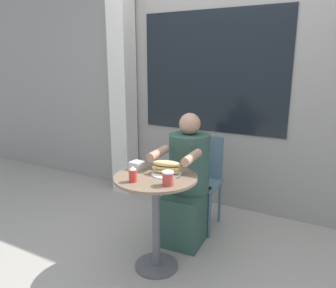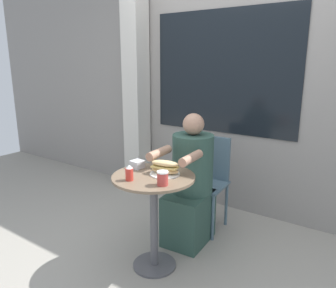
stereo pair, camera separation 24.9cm
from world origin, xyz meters
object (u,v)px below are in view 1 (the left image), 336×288
Objects in this scene: drink_cup at (168,178)px; sandwich_on_plate at (167,168)px; cafe_table at (156,203)px; seated_diner at (187,187)px; diner_chair at (202,172)px; condiment_bottle at (133,174)px.

sandwich_on_plate is at bearing 121.30° from drink_cup.
seated_diner reaches higher than cafe_table.
sandwich_on_plate is at bearing 52.98° from cafe_table.
diner_chair is (0.01, 0.84, -0.02)m from cafe_table.
condiment_bottle reaches higher than cafe_table.
seated_diner is at bearing 94.09° from sandwich_on_plate.
diner_chair is 1.01m from drink_cup.
cafe_table is 0.50m from seated_diner.
seated_diner is 5.07× the size of sandwich_on_plate.
diner_chair is 0.76× the size of seated_diner.
seated_diner is (0.01, -0.35, -0.03)m from diner_chair.
seated_diner reaches higher than condiment_bottle.
drink_cup is at bearing -34.91° from cafe_table.
cafe_table is at bearing -127.02° from sandwich_on_plate.
condiment_bottle is (-0.13, -0.24, 0.01)m from sandwich_on_plate.
condiment_bottle is at bearing -166.75° from drink_cup.
condiment_bottle is (-0.25, -0.06, 0.01)m from drink_cup.
diner_chair is at bearing -92.53° from seated_diner.
diner_chair is 0.35m from seated_diner.
cafe_table is 0.33m from condiment_bottle.
diner_chair is 0.82m from sandwich_on_plate.
sandwich_on_plate is 1.97× the size of condiment_bottle.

